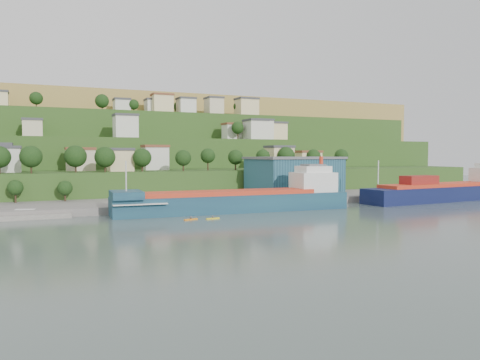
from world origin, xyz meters
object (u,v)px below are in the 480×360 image
cargo_ship_far (448,192)px  kayak_orange (191,219)px  cargo_ship_near (241,201)px  warehouse (295,175)px

cargo_ship_far → kayak_orange: bearing=-177.7°
cargo_ship_near → cargo_ship_far: bearing=1.8°
kayak_orange → warehouse: bearing=20.2°
cargo_ship_far → warehouse: 52.20m
cargo_ship_far → cargo_ship_near: bearing=175.6°
warehouse → kayak_orange: 58.73m
cargo_ship_near → warehouse: bearing=39.1°
cargo_ship_near → kayak_orange: bearing=-146.4°
warehouse → kayak_orange: (-48.01, -32.83, -8.17)m
kayak_orange → cargo_ship_near: bearing=16.7°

